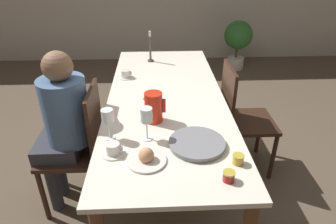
{
  "coord_description": "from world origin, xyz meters",
  "views": [
    {
      "loc": [
        -0.08,
        -2.02,
        1.76
      ],
      "look_at": [
        0.0,
        -0.32,
        0.8
      ],
      "focal_mm": 32.0,
      "sensor_mm": 36.0,
      "label": 1
    }
  ],
  "objects_px": {
    "chair_person_side": "(80,146)",
    "red_pitcher": "(153,107)",
    "teacup_near_person": "(113,150)",
    "potted_plant": "(238,39)",
    "person_seated": "(63,121)",
    "bread_plate": "(146,158)",
    "candlestick_tall": "(150,50)",
    "wine_glass_water": "(146,116)",
    "teacup_across": "(126,74)",
    "jam_jar_red": "(229,176)",
    "wine_glass_juice": "(108,118)",
    "jam_jar_amber": "(238,159)",
    "chair_opposite": "(240,117)",
    "serving_tray": "(197,144)"
  },
  "relations": [
    {
      "from": "chair_person_side",
      "to": "red_pitcher",
      "type": "xyz_separation_m",
      "value": [
        0.53,
        -0.08,
        0.35
      ]
    },
    {
      "from": "teacup_near_person",
      "to": "potted_plant",
      "type": "relative_size",
      "value": 0.17
    },
    {
      "from": "person_seated",
      "to": "bread_plate",
      "type": "xyz_separation_m",
      "value": [
        0.57,
        -0.5,
        0.06
      ]
    },
    {
      "from": "bread_plate",
      "to": "potted_plant",
      "type": "xyz_separation_m",
      "value": [
        1.34,
        3.23,
        -0.3
      ]
    },
    {
      "from": "candlestick_tall",
      "to": "red_pitcher",
      "type": "bearing_deg",
      "value": -88.68
    },
    {
      "from": "wine_glass_water",
      "to": "teacup_across",
      "type": "bearing_deg",
      "value": 101.92
    },
    {
      "from": "person_seated",
      "to": "teacup_near_person",
      "type": "height_order",
      "value": "person_seated"
    },
    {
      "from": "chair_person_side",
      "to": "jam_jar_red",
      "type": "height_order",
      "value": "chair_person_side"
    },
    {
      "from": "wine_glass_juice",
      "to": "jam_jar_amber",
      "type": "height_order",
      "value": "wine_glass_juice"
    },
    {
      "from": "jam_jar_red",
      "to": "candlestick_tall",
      "type": "height_order",
      "value": "candlestick_tall"
    },
    {
      "from": "chair_person_side",
      "to": "bread_plate",
      "type": "bearing_deg",
      "value": -135.68
    },
    {
      "from": "teacup_near_person",
      "to": "candlestick_tall",
      "type": "relative_size",
      "value": 0.44
    },
    {
      "from": "candlestick_tall",
      "to": "chair_opposite",
      "type": "bearing_deg",
      "value": -43.07
    },
    {
      "from": "red_pitcher",
      "to": "jam_jar_red",
      "type": "bearing_deg",
      "value": -58.25
    },
    {
      "from": "bread_plate",
      "to": "jam_jar_amber",
      "type": "relative_size",
      "value": 3.49
    },
    {
      "from": "chair_opposite",
      "to": "jam_jar_amber",
      "type": "xyz_separation_m",
      "value": [
        -0.27,
        -0.89,
        0.27
      ]
    },
    {
      "from": "jam_jar_amber",
      "to": "jam_jar_red",
      "type": "relative_size",
      "value": 1.0
    },
    {
      "from": "jam_jar_red",
      "to": "potted_plant",
      "type": "distance_m",
      "value": 3.54
    },
    {
      "from": "chair_opposite",
      "to": "wine_glass_juice",
      "type": "xyz_separation_m",
      "value": [
        -0.97,
        -0.62,
        0.39
      ]
    },
    {
      "from": "teacup_across",
      "to": "wine_glass_juice",
      "type": "bearing_deg",
      "value": -91.6
    },
    {
      "from": "candlestick_tall",
      "to": "chair_person_side",
      "type": "bearing_deg",
      "value": -115.56
    },
    {
      "from": "wine_glass_water",
      "to": "teacup_near_person",
      "type": "relative_size",
      "value": 1.57
    },
    {
      "from": "red_pitcher",
      "to": "jam_jar_amber",
      "type": "bearing_deg",
      "value": -46.05
    },
    {
      "from": "serving_tray",
      "to": "potted_plant",
      "type": "relative_size",
      "value": 0.43
    },
    {
      "from": "person_seated",
      "to": "wine_glass_water",
      "type": "distance_m",
      "value": 0.67
    },
    {
      "from": "chair_person_side",
      "to": "wine_glass_juice",
      "type": "xyz_separation_m",
      "value": [
        0.26,
        -0.27,
        0.39
      ]
    },
    {
      "from": "red_pitcher",
      "to": "bread_plate",
      "type": "distance_m",
      "value": 0.42
    },
    {
      "from": "jam_jar_amber",
      "to": "red_pitcher",
      "type": "bearing_deg",
      "value": 133.95
    },
    {
      "from": "jam_jar_red",
      "to": "serving_tray",
      "type": "bearing_deg",
      "value": 111.74
    },
    {
      "from": "person_seated",
      "to": "red_pitcher",
      "type": "bearing_deg",
      "value": -97.8
    },
    {
      "from": "chair_person_side",
      "to": "red_pitcher",
      "type": "relative_size",
      "value": 4.77
    },
    {
      "from": "wine_glass_juice",
      "to": "teacup_across",
      "type": "bearing_deg",
      "value": 88.4
    },
    {
      "from": "teacup_near_person",
      "to": "potted_plant",
      "type": "bearing_deg",
      "value": 64.32
    },
    {
      "from": "teacup_near_person",
      "to": "bread_plate",
      "type": "distance_m",
      "value": 0.19
    },
    {
      "from": "chair_person_side",
      "to": "teacup_near_person",
      "type": "xyz_separation_m",
      "value": [
        0.3,
        -0.42,
        0.27
      ]
    },
    {
      "from": "wine_glass_juice",
      "to": "teacup_across",
      "type": "xyz_separation_m",
      "value": [
        0.03,
        0.92,
        -0.11
      ]
    },
    {
      "from": "chair_opposite",
      "to": "teacup_across",
      "type": "relative_size",
      "value": 7.23
    },
    {
      "from": "bread_plate",
      "to": "jam_jar_red",
      "type": "bearing_deg",
      "value": -22.51
    },
    {
      "from": "chair_person_side",
      "to": "jam_jar_amber",
      "type": "distance_m",
      "value": 1.14
    },
    {
      "from": "chair_opposite",
      "to": "serving_tray",
      "type": "xyz_separation_m",
      "value": [
        -0.47,
        -0.72,
        0.26
      ]
    },
    {
      "from": "chair_opposite",
      "to": "jam_jar_amber",
      "type": "distance_m",
      "value": 0.97
    },
    {
      "from": "potted_plant",
      "to": "wine_glass_water",
      "type": "bearing_deg",
      "value": -113.85
    },
    {
      "from": "teacup_across",
      "to": "chair_person_side",
      "type": "bearing_deg",
      "value": -114.07
    },
    {
      "from": "bread_plate",
      "to": "teacup_near_person",
      "type": "bearing_deg",
      "value": 158.55
    },
    {
      "from": "chair_person_side",
      "to": "wine_glass_juice",
      "type": "relative_size",
      "value": 4.92
    },
    {
      "from": "serving_tray",
      "to": "jam_jar_amber",
      "type": "xyz_separation_m",
      "value": [
        0.19,
        -0.16,
        0.01
      ]
    },
    {
      "from": "potted_plant",
      "to": "jam_jar_red",
      "type": "bearing_deg",
      "value": -105.41
    },
    {
      "from": "wine_glass_water",
      "to": "teacup_near_person",
      "type": "distance_m",
      "value": 0.26
    },
    {
      "from": "wine_glass_water",
      "to": "serving_tray",
      "type": "distance_m",
      "value": 0.33
    },
    {
      "from": "chair_person_side",
      "to": "wine_glass_water",
      "type": "distance_m",
      "value": 0.69
    }
  ]
}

